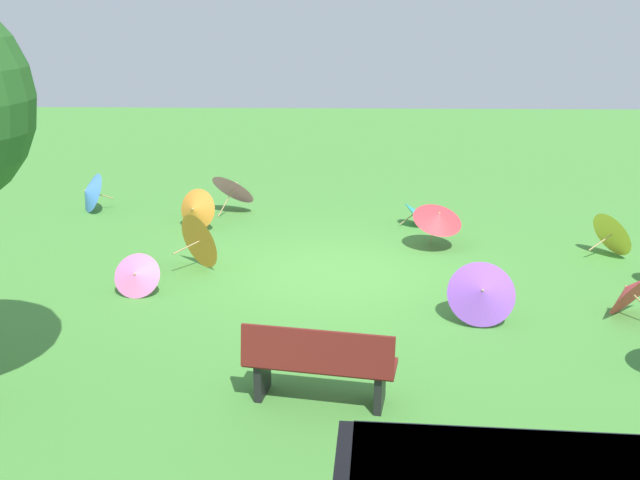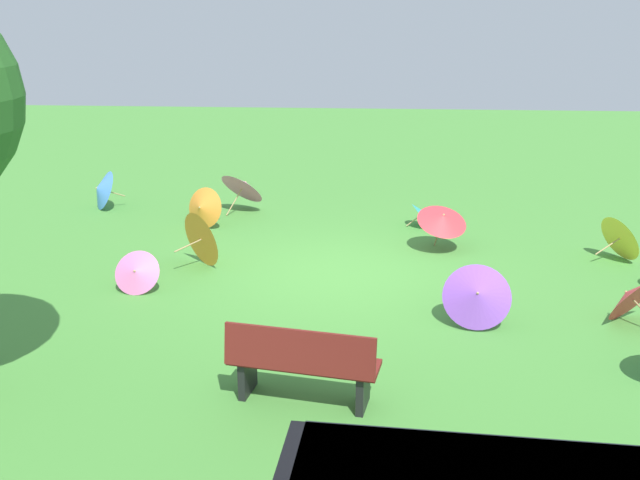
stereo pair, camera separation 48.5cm
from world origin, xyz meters
The scene contains 12 objects.
ground centered at (0.00, 0.00, 0.00)m, with size 40.00×40.00×0.00m, color #478C38.
park_bench centered at (0.17, 3.95, 0.47)m, with size 1.66×0.75×0.90m.
parasol_yellow_0 centered at (-4.70, -1.04, 0.40)m, with size 0.89×0.96×0.81m.
parasol_red_0 centered at (-3.96, 1.57, 0.38)m, with size 0.98×0.95×0.77m.
parasol_orange_0 centered at (2.72, -2.30, 0.40)m, with size 0.87×0.86×0.80m.
parasol_pink_0 centered at (2.15, -3.59, 0.54)m, with size 1.22×1.18×0.93m.
parasol_blue_0 centered at (5.16, -3.49, 0.42)m, with size 0.88×0.97×0.84m.
parasol_red_2 centered at (-1.73, -1.29, 0.58)m, with size 1.10×1.09×0.84m.
parasol_purple_0 centered at (-1.92, 1.82, 0.44)m, with size 0.97×0.95×0.85m.
parasol_teal_2 centered at (-1.49, -2.71, 0.26)m, with size 0.57×0.62×0.51m.
parasol_orange_1 centered at (2.17, -0.24, 0.47)m, with size 0.91×0.89×0.94m.
parasol_pink_2 centered at (2.94, 0.99, 0.31)m, with size 0.71×0.64×0.63m.
Camera 2 is at (-0.54, 10.61, 4.00)m, focal length 40.02 mm.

